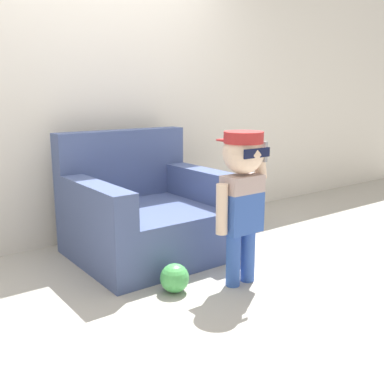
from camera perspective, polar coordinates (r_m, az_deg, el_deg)
name	(u,v)px	position (r m, az deg, el deg)	size (l,w,h in m)	color
ground_plane	(135,256)	(3.56, -7.28, -8.06)	(10.00, 10.00, 0.00)	#ADA89E
wall_back	(92,86)	(3.91, -12.62, 13.06)	(10.00, 0.05, 2.60)	silver
armchair	(146,215)	(3.53, -5.82, -2.91)	(1.12, 1.02, 0.95)	#475684
person_child	(242,184)	(2.87, 6.38, 0.96)	(0.41, 0.31, 1.01)	#3356AD
side_table	(223,198)	(4.14, 3.91, -0.81)	(0.41, 0.41, 0.48)	#333333
toy_ball	(175,278)	(2.90, -2.23, -10.86)	(0.19, 0.19, 0.19)	#4CB256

